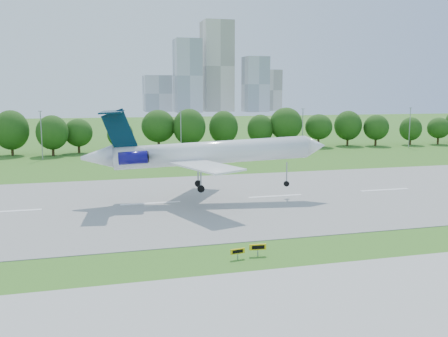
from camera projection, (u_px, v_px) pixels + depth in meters
ground at (180, 255)px, 51.22m from camera, size 600.00×600.00×0.00m
runway at (151, 203)px, 75.07m from camera, size 400.00×45.00×0.08m
taxiway at (227, 337)px, 34.04m from camera, size 400.00×23.00×0.08m
tree_line at (121, 131)px, 138.09m from camera, size 288.40×8.40×10.40m
light_poles at (114, 133)px, 127.88m from camera, size 175.90×0.25×12.19m
skyline at (213, 77)px, 445.31m from camera, size 127.00×52.00×80.00m
airliner at (200, 152)px, 76.14m from camera, size 37.88×27.40×12.57m
taxi_sign_centre at (238, 251)px, 49.95m from camera, size 1.54×0.40×1.08m
taxi_sign_right at (258, 247)px, 50.94m from camera, size 1.76×0.36×1.23m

